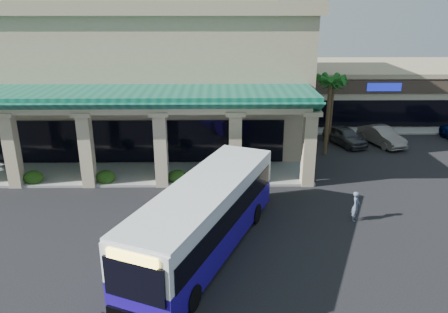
{
  "coord_description": "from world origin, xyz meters",
  "views": [
    {
      "loc": [
        0.49,
        -19.92,
        10.79
      ],
      "look_at": [
        0.81,
        4.33,
        2.2
      ],
      "focal_mm": 35.0,
      "sensor_mm": 36.0,
      "label": 1
    }
  ],
  "objects_px": {
    "transit_bus": "(205,218)",
    "car_silver": "(345,136)",
    "pedestrian": "(356,206)",
    "car_white": "(382,136)"
  },
  "relations": [
    {
      "from": "pedestrian",
      "to": "car_silver",
      "type": "relative_size",
      "value": 0.38
    },
    {
      "from": "car_white",
      "to": "car_silver",
      "type": "bearing_deg",
      "value": 158.83
    },
    {
      "from": "pedestrian",
      "to": "car_white",
      "type": "relative_size",
      "value": 0.36
    },
    {
      "from": "transit_bus",
      "to": "car_silver",
      "type": "relative_size",
      "value": 2.81
    },
    {
      "from": "car_silver",
      "to": "car_white",
      "type": "relative_size",
      "value": 0.95
    },
    {
      "from": "transit_bus",
      "to": "car_silver",
      "type": "bearing_deg",
      "value": 78.92
    },
    {
      "from": "transit_bus",
      "to": "pedestrian",
      "type": "bearing_deg",
      "value": 43.62
    },
    {
      "from": "pedestrian",
      "to": "car_white",
      "type": "height_order",
      "value": "pedestrian"
    },
    {
      "from": "pedestrian",
      "to": "car_silver",
      "type": "height_order",
      "value": "pedestrian"
    },
    {
      "from": "pedestrian",
      "to": "car_silver",
      "type": "xyz_separation_m",
      "value": [
        2.98,
        12.87,
        -0.09
      ]
    }
  ]
}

